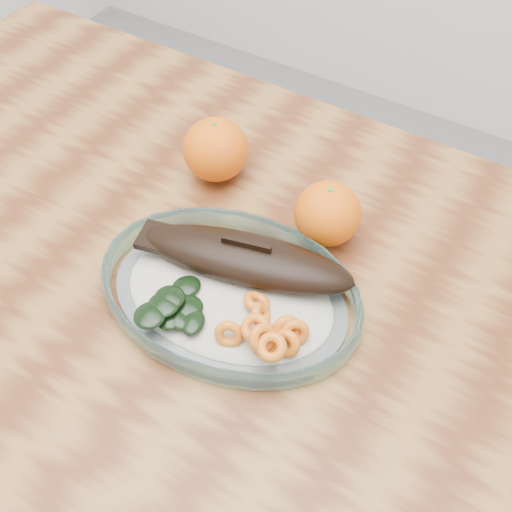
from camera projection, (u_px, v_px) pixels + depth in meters
name	position (u px, v px, depth m)	size (l,w,h in m)	color
ground	(196.00, 484.00, 1.38)	(3.00, 3.00, 0.00)	slate
dining_table	(163.00, 302.00, 0.88)	(1.20, 0.80, 0.75)	#5B2C15
plated_meal	(230.00, 289.00, 0.75)	(0.63, 0.63, 0.08)	white
orange_left	(216.00, 150.00, 0.88)	(0.09, 0.09, 0.09)	#F05704
orange_right	(328.00, 214.00, 0.80)	(0.08, 0.08, 0.08)	#F05704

